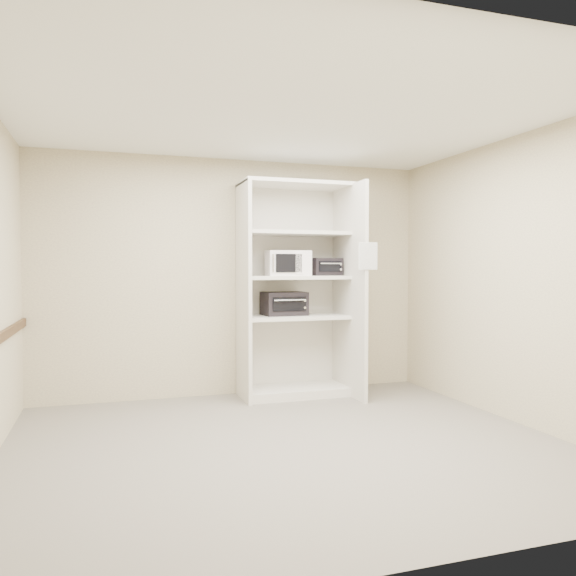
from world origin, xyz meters
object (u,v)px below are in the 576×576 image
object	(u,v)px
shelving_unit	(298,297)
microwave	(288,263)
toaster_oven_lower	(284,304)
toaster_oven_upper	(324,267)

from	to	relation	value
shelving_unit	microwave	size ratio (longest dim) A/B	5.16
shelving_unit	toaster_oven_lower	xyz separation A→B (m)	(-0.16, 0.05, -0.08)
shelving_unit	toaster_oven_upper	world-z (taller)	shelving_unit
shelving_unit	microwave	world-z (taller)	shelving_unit
toaster_oven_upper	shelving_unit	bearing A→B (deg)	175.84
toaster_oven_upper	toaster_oven_lower	bearing A→B (deg)	168.77
toaster_oven_lower	shelving_unit	bearing A→B (deg)	-19.52
shelving_unit	toaster_oven_lower	world-z (taller)	shelving_unit
microwave	toaster_oven_lower	size ratio (longest dim) A/B	0.99
microwave	toaster_oven_upper	bearing A→B (deg)	11.22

